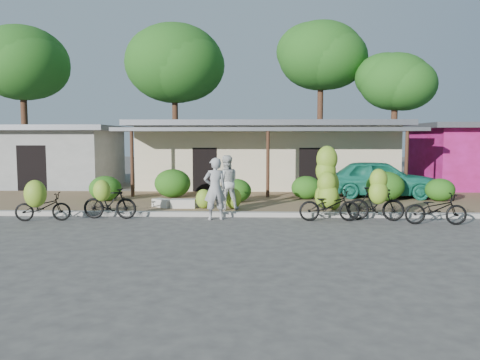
{
  "coord_description": "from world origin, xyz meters",
  "views": [
    {
      "loc": [
        -0.49,
        -13.0,
        2.55
      ],
      "look_at": [
        -1.0,
        1.91,
        1.2
      ],
      "focal_mm": 35.0,
      "sensor_mm": 36.0,
      "label": 1
    }
  ],
  "objects_px": {
    "vendor": "(215,189)",
    "bystander": "(226,182)",
    "bike_far_left": "(41,204)",
    "bike_far_right": "(436,209)",
    "tree_far_center": "(172,62)",
    "tree_near_right": "(391,80)",
    "tree_center_right": "(318,55)",
    "teal_van": "(380,178)",
    "bike_right": "(376,199)",
    "bike_left": "(109,201)",
    "bike_center": "(328,191)",
    "sack_near": "(183,204)",
    "sack_far": "(163,203)",
    "tree_back_left": "(20,62)"
  },
  "relations": [
    {
      "from": "bike_far_left",
      "to": "bike_far_right",
      "type": "xyz_separation_m",
      "value": [
        11.8,
        -0.04,
        -0.1
      ]
    },
    {
      "from": "bystander",
      "to": "sack_far",
      "type": "bearing_deg",
      "value": -24.46
    },
    {
      "from": "bike_far_left",
      "to": "sack_far",
      "type": "xyz_separation_m",
      "value": [
        3.24,
        2.38,
        -0.3
      ]
    },
    {
      "from": "tree_back_left",
      "to": "tree_center_right",
      "type": "height_order",
      "value": "tree_center_right"
    },
    {
      "from": "sack_near",
      "to": "vendor",
      "type": "relative_size",
      "value": 0.44
    },
    {
      "from": "tree_back_left",
      "to": "tree_near_right",
      "type": "xyz_separation_m",
      "value": [
        21.0,
        1.5,
        -0.94
      ]
    },
    {
      "from": "bike_center",
      "to": "vendor",
      "type": "xyz_separation_m",
      "value": [
        -3.51,
        -0.14,
        0.06
      ]
    },
    {
      "from": "tree_near_right",
      "to": "bystander",
      "type": "height_order",
      "value": "tree_near_right"
    },
    {
      "from": "bike_center",
      "to": "sack_far",
      "type": "xyz_separation_m",
      "value": [
        -5.51,
        1.67,
        -0.65
      ]
    },
    {
      "from": "tree_far_center",
      "to": "bike_center",
      "type": "xyz_separation_m",
      "value": [
        7.44,
        -14.58,
        -6.28
      ]
    },
    {
      "from": "sack_near",
      "to": "tree_back_left",
      "type": "bearing_deg",
      "value": 136.63
    },
    {
      "from": "sack_far",
      "to": "tree_near_right",
      "type": "bearing_deg",
      "value": 45.87
    },
    {
      "from": "bike_far_left",
      "to": "bike_right",
      "type": "height_order",
      "value": "bike_right"
    },
    {
      "from": "tree_far_center",
      "to": "teal_van",
      "type": "xyz_separation_m",
      "value": [
        10.27,
        -9.86,
        -6.3
      ]
    },
    {
      "from": "bike_far_right",
      "to": "teal_van",
      "type": "relative_size",
      "value": 0.4
    },
    {
      "from": "bike_right",
      "to": "vendor",
      "type": "distance_m",
      "value": 4.95
    },
    {
      "from": "bike_far_right",
      "to": "teal_van",
      "type": "distance_m",
      "value": 5.49
    },
    {
      "from": "tree_back_left",
      "to": "tree_far_center",
      "type": "distance_m",
      "value": 8.55
    },
    {
      "from": "tree_back_left",
      "to": "tree_far_center",
      "type": "xyz_separation_m",
      "value": [
        8.0,
        3.0,
        0.41
      ]
    },
    {
      "from": "tree_far_center",
      "to": "tree_near_right",
      "type": "height_order",
      "value": "tree_far_center"
    },
    {
      "from": "bike_left",
      "to": "bike_far_right",
      "type": "xyz_separation_m",
      "value": [
        9.9,
        -0.56,
        -0.12
      ]
    },
    {
      "from": "tree_back_left",
      "to": "bystander",
      "type": "bearing_deg",
      "value": -40.54
    },
    {
      "from": "tree_center_right",
      "to": "teal_van",
      "type": "bearing_deg",
      "value": -83.01
    },
    {
      "from": "bike_center",
      "to": "bike_far_left",
      "type": "bearing_deg",
      "value": 93.44
    },
    {
      "from": "tree_far_center",
      "to": "bike_right",
      "type": "distance_m",
      "value": 18.5
    },
    {
      "from": "tree_back_left",
      "to": "sack_near",
      "type": "height_order",
      "value": "tree_back_left"
    },
    {
      "from": "tree_back_left",
      "to": "teal_van",
      "type": "height_order",
      "value": "tree_back_left"
    },
    {
      "from": "vendor",
      "to": "bystander",
      "type": "height_order",
      "value": "bystander"
    },
    {
      "from": "bike_center",
      "to": "vendor",
      "type": "height_order",
      "value": "bike_center"
    },
    {
      "from": "bike_left",
      "to": "vendor",
      "type": "distance_m",
      "value": 3.36
    },
    {
      "from": "tree_center_right",
      "to": "teal_van",
      "type": "relative_size",
      "value": 2.15
    },
    {
      "from": "tree_back_left",
      "to": "bike_right",
      "type": "bearing_deg",
      "value": -35.15
    },
    {
      "from": "tree_far_center",
      "to": "tree_near_right",
      "type": "relative_size",
      "value": 1.28
    },
    {
      "from": "tree_near_right",
      "to": "sack_near",
      "type": "relative_size",
      "value": 8.76
    },
    {
      "from": "bike_center",
      "to": "teal_van",
      "type": "distance_m",
      "value": 5.5
    },
    {
      "from": "tree_near_right",
      "to": "tree_far_center",
      "type": "bearing_deg",
      "value": 173.42
    },
    {
      "from": "tree_far_center",
      "to": "sack_near",
      "type": "height_order",
      "value": "tree_far_center"
    },
    {
      "from": "bike_left",
      "to": "bike_center",
      "type": "xyz_separation_m",
      "value": [
        6.85,
        0.19,
        0.33
      ]
    },
    {
      "from": "tree_near_right",
      "to": "bike_far_left",
      "type": "xyz_separation_m",
      "value": [
        -14.31,
        -13.79,
        -5.28
      ]
    },
    {
      "from": "teal_van",
      "to": "tree_near_right",
      "type": "bearing_deg",
      "value": -11.33
    },
    {
      "from": "bike_left",
      "to": "sack_near",
      "type": "bearing_deg",
      "value": -48.9
    },
    {
      "from": "tree_center_right",
      "to": "vendor",
      "type": "bearing_deg",
      "value": -108.43
    },
    {
      "from": "vendor",
      "to": "teal_van",
      "type": "xyz_separation_m",
      "value": [
        6.34,
        4.86,
        -0.08
      ]
    },
    {
      "from": "bike_right",
      "to": "sack_far",
      "type": "distance_m",
      "value": 7.23
    },
    {
      "from": "bike_left",
      "to": "sack_far",
      "type": "distance_m",
      "value": 2.31
    },
    {
      "from": "tree_far_center",
      "to": "sack_near",
      "type": "relative_size",
      "value": 11.16
    },
    {
      "from": "tree_center_right",
      "to": "bike_left",
      "type": "bearing_deg",
      "value": -118.84
    },
    {
      "from": "bike_right",
      "to": "sack_near",
      "type": "relative_size",
      "value": 2.08
    },
    {
      "from": "bike_far_right",
      "to": "bystander",
      "type": "distance_m",
      "value": 6.61
    },
    {
      "from": "tree_center_right",
      "to": "bystander",
      "type": "height_order",
      "value": "tree_center_right"
    }
  ]
}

